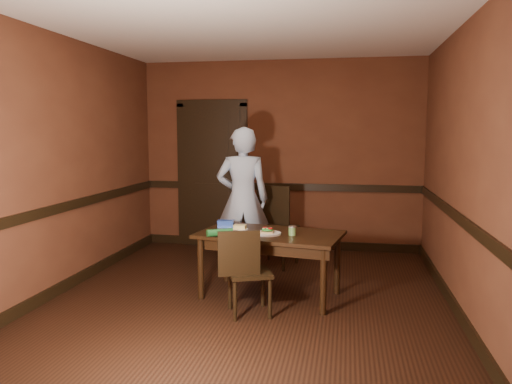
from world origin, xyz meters
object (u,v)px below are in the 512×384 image
(person, at_px, (243,199))
(sauce_jar, at_px, (292,231))
(dining_table, at_px, (270,265))
(sandwich_plate, at_px, (267,232))
(chair_near, at_px, (249,271))
(food_tub, at_px, (226,224))
(chair_far, at_px, (276,227))
(cheese_saucer, at_px, (240,228))

(person, relative_size, sauce_jar, 18.98)
(dining_table, distance_m, sandwich_plate, 0.36)
(chair_near, distance_m, sauce_jar, 0.64)
(sauce_jar, bearing_deg, sandwich_plate, -178.70)
(sandwich_plate, distance_m, food_tub, 0.58)
(dining_table, height_order, sandwich_plate, sandwich_plate)
(sauce_jar, distance_m, food_tub, 0.80)
(dining_table, relative_size, sandwich_plate, 5.16)
(chair_far, bearing_deg, food_tub, -94.48)
(chair_far, relative_size, sandwich_plate, 3.61)
(dining_table, relative_size, sauce_jar, 15.49)
(dining_table, relative_size, food_tub, 7.55)
(person, height_order, sauce_jar, person)
(sauce_jar, height_order, food_tub, sauce_jar)
(food_tub, bearing_deg, cheese_saucer, -38.42)
(cheese_saucer, bearing_deg, chair_far, 78.66)
(sandwich_plate, bearing_deg, sauce_jar, 1.30)
(person, distance_m, sauce_jar, 1.28)
(sandwich_plate, relative_size, food_tub, 1.46)
(chair_far, distance_m, food_tub, 1.10)
(chair_far, bearing_deg, cheese_saucer, -83.87)
(chair_near, relative_size, person, 0.47)
(chair_near, relative_size, cheese_saucer, 4.89)
(sandwich_plate, distance_m, cheese_saucer, 0.37)
(chair_far, height_order, cheese_saucer, chair_far)
(chair_far, xyz_separation_m, food_tub, (-0.40, -1.00, 0.21))
(sandwich_plate, height_order, food_tub, food_tub)
(sauce_jar, xyz_separation_m, cheese_saucer, (-0.57, 0.17, -0.03))
(food_tub, bearing_deg, chair_far, 61.09)
(chair_near, height_order, sauce_jar, chair_near)
(sandwich_plate, height_order, sauce_jar, sauce_jar)
(cheese_saucer, bearing_deg, chair_near, -70.14)
(dining_table, height_order, person, person)
(chair_far, xyz_separation_m, sandwich_plate, (0.10, -1.29, 0.19))
(dining_table, distance_m, cheese_saucer, 0.50)
(cheese_saucer, bearing_deg, dining_table, -15.47)
(food_tub, bearing_deg, chair_near, -68.00)
(chair_near, relative_size, food_tub, 4.33)
(person, relative_size, food_tub, 9.26)
(sandwich_plate, bearing_deg, chair_far, 94.38)
(person, bearing_deg, sauce_jar, 113.03)
(chair_near, relative_size, sauce_jar, 8.88)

